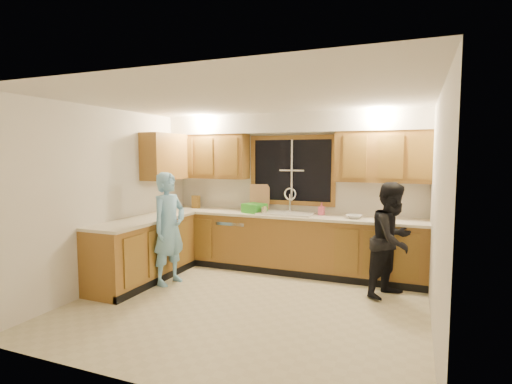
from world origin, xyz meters
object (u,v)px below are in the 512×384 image
(stove, at_px, (117,260))
(woman, at_px, (393,240))
(sink, at_px, (286,217))
(soap_bottle, at_px, (322,209))
(dishwasher, at_px, (237,241))
(bowl, at_px, (354,217))
(dish_crate, at_px, (254,208))
(knife_block, at_px, (196,202))
(man, at_px, (169,228))

(stove, distance_m, woman, 3.66)
(sink, distance_m, soap_bottle, 0.57)
(sink, bearing_deg, dishwasher, -179.01)
(dishwasher, height_order, bowl, bowl)
(sink, relative_size, dishwasher, 1.05)
(sink, xyz_separation_m, woman, (1.64, -0.60, -0.11))
(dish_crate, bearing_deg, bowl, -0.55)
(knife_block, bearing_deg, man, -75.61)
(dishwasher, distance_m, dish_crate, 0.67)
(bowl, bearing_deg, dishwasher, 178.10)
(sink, distance_m, dish_crate, 0.54)
(woman, relative_size, dish_crate, 4.77)
(sink, height_order, man, man)
(sink, relative_size, dish_crate, 2.73)
(sink, relative_size, man, 0.54)
(man, height_order, bowl, man)
(stove, xyz_separation_m, knife_block, (0.11, 1.91, 0.58))
(knife_block, relative_size, soap_bottle, 1.13)
(sink, distance_m, stove, 2.60)
(man, bearing_deg, woman, -67.70)
(sink, bearing_deg, man, -138.09)
(stove, distance_m, bowl, 3.39)
(woman, bearing_deg, sink, 98.83)
(dish_crate, bearing_deg, knife_block, 172.94)
(man, bearing_deg, dishwasher, -12.70)
(man, bearing_deg, dish_crate, -25.49)
(sink, bearing_deg, soap_bottle, 9.52)
(sink, distance_m, man, 1.84)
(stove, xyz_separation_m, dish_crate, (1.28, 1.76, 0.54))
(dishwasher, height_order, soap_bottle, soap_bottle)
(bowl, bearing_deg, dish_crate, 179.45)
(man, bearing_deg, knife_block, 24.34)
(woman, distance_m, dish_crate, 2.24)
(knife_block, xyz_separation_m, soap_bottle, (2.24, 0.01, -0.01))
(stove, bearing_deg, bowl, 31.35)
(sink, bearing_deg, dish_crate, -173.14)
(sink, distance_m, dishwasher, 0.96)
(soap_bottle, bearing_deg, bowl, -17.95)
(man, distance_m, dish_crate, 1.45)
(bowl, bearing_deg, sink, 175.80)
(man, bearing_deg, stove, 154.60)
(sink, xyz_separation_m, soap_bottle, (0.54, 0.09, 0.15))
(bowl, bearing_deg, knife_block, 176.68)
(stove, relative_size, bowl, 3.98)
(sink, relative_size, woman, 0.57)
(dishwasher, height_order, dish_crate, dish_crate)
(woman, distance_m, knife_block, 3.41)
(dishwasher, relative_size, woman, 0.55)
(sink, xyz_separation_m, knife_block, (-1.69, 0.08, 0.17))
(dishwasher, xyz_separation_m, dish_crate, (0.33, -0.05, 0.58))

